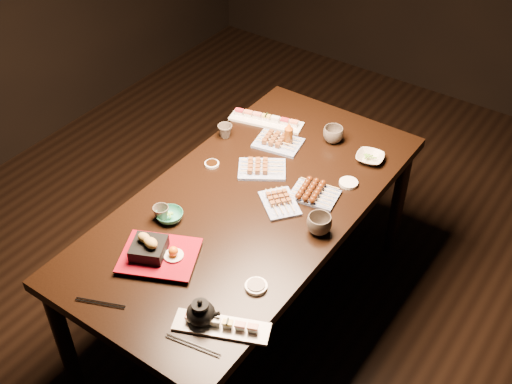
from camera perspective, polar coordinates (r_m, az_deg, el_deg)
ground at (r=3.49m, az=-0.72°, el=-8.78°), size 5.00×5.00×0.00m
dining_table at (r=3.12m, az=-0.53°, el=-6.03°), size 1.08×1.88×0.75m
sushi_platter_near at (r=2.37m, az=-3.10°, el=-11.64°), size 0.36×0.23×0.04m
sushi_platter_far at (r=3.35m, az=0.92°, el=6.55°), size 0.40×0.20×0.05m
yakitori_plate_center at (r=3.02m, az=0.54°, el=2.34°), size 0.27×0.26×0.06m
yakitori_plate_right at (r=2.83m, az=2.13°, el=-0.74°), size 0.24×0.24×0.05m
yakitori_plate_left at (r=3.19m, az=2.00°, el=4.67°), size 0.25×0.20×0.06m
tsukune_plate at (r=2.89m, az=5.24°, el=0.04°), size 0.23×0.18×0.05m
edamame_bowl_green at (r=2.79m, az=-7.69°, el=-2.12°), size 0.16×0.16×0.04m
edamame_bowl_cream at (r=3.14m, az=10.09°, el=3.00°), size 0.16×0.16×0.03m
tempura_tray at (r=2.60m, az=-8.67°, el=-5.03°), size 0.38×0.35×0.11m
teacup_near_left at (r=2.79m, az=-8.42°, el=-1.87°), size 0.08×0.08×0.07m
teacup_mid_right at (r=2.71m, az=5.64°, el=-2.87°), size 0.15×0.15×0.08m
teacup_far_left at (r=3.24m, az=-2.77°, el=5.43°), size 0.08×0.08×0.07m
teacup_far_right at (r=3.23m, az=6.88°, el=5.09°), size 0.13×0.13×0.08m
teapot at (r=2.37m, az=-4.95°, el=-10.48°), size 0.17×0.17×0.11m
condiment_bottle at (r=3.16m, az=2.92°, el=5.15°), size 0.04×0.04×0.13m
sauce_dish_west at (r=3.07m, az=-3.95°, el=2.50°), size 0.09×0.09×0.01m
sauce_dish_east at (r=2.98m, az=8.22°, el=0.79°), size 0.10×0.10×0.02m
sauce_dish_se at (r=2.50m, az=0.01°, el=-8.39°), size 0.10×0.10×0.02m
sauce_dish_nw at (r=3.39m, az=-0.25°, el=6.58°), size 0.10×0.10×0.01m
chopsticks_near at (r=2.52m, az=-13.66°, el=-9.57°), size 0.19×0.09×0.01m
chopsticks_se at (r=2.34m, az=-5.64°, el=-13.40°), size 0.22×0.06×0.01m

